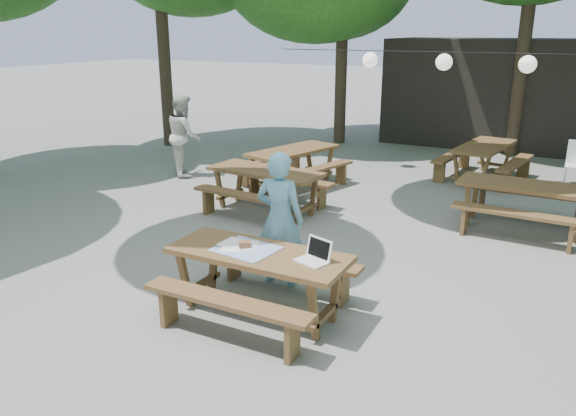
% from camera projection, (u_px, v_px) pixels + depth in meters
% --- Properties ---
extents(ground, '(80.00, 80.00, 0.00)m').
position_uv_depth(ground, '(337.00, 282.00, 7.11)').
color(ground, slate).
rests_on(ground, ground).
extents(pavilion, '(6.00, 3.00, 2.80)m').
position_uv_depth(pavilion, '(504.00, 92.00, 15.33)').
color(pavilion, black).
rests_on(pavilion, ground).
extents(main_picnic_table, '(2.00, 1.58, 0.75)m').
position_uv_depth(main_picnic_table, '(259.00, 282.00, 6.21)').
color(main_picnic_table, brown).
rests_on(main_picnic_table, ground).
extents(picnic_table_nw, '(2.07, 1.77, 0.75)m').
position_uv_depth(picnic_table_nw, '(266.00, 190.00, 9.74)').
color(picnic_table_nw, brown).
rests_on(picnic_table_nw, ground).
extents(picnic_table_ne, '(2.03, 1.66, 0.75)m').
position_uv_depth(picnic_table_ne, '(523.00, 206.00, 8.85)').
color(picnic_table_ne, brown).
rests_on(picnic_table_ne, ground).
extents(picnic_table_far_w, '(2.06, 2.27, 0.75)m').
position_uv_depth(picnic_table_far_w, '(293.00, 167.00, 11.37)').
color(picnic_table_far_w, brown).
rests_on(picnic_table_far_w, ground).
extents(picnic_table_far_e, '(1.84, 2.11, 0.75)m').
position_uv_depth(picnic_table_far_e, '(483.00, 162.00, 11.79)').
color(picnic_table_far_e, brown).
rests_on(picnic_table_far_e, ground).
extents(woman, '(0.63, 0.43, 1.69)m').
position_uv_depth(woman, '(280.00, 219.00, 6.85)').
color(woman, '#6CACC5').
rests_on(woman, ground).
extents(second_person, '(1.06, 1.06, 1.74)m').
position_uv_depth(second_person, '(184.00, 135.00, 12.06)').
color(second_person, silver).
rests_on(second_person, ground).
extents(plastic_chair, '(0.44, 0.44, 0.90)m').
position_uv_depth(plastic_chair, '(576.00, 173.00, 11.39)').
color(plastic_chair, white).
rests_on(plastic_chair, ground).
extents(laptop, '(0.40, 0.35, 0.24)m').
position_uv_depth(laptop, '(315.00, 256.00, 5.84)').
color(laptop, white).
rests_on(laptop, main_picnic_table).
extents(tabletop_clutter, '(0.71, 0.63, 0.08)m').
position_uv_depth(tabletop_clutter, '(245.00, 248.00, 6.18)').
color(tabletop_clutter, '#3460B4').
rests_on(tabletop_clutter, main_picnic_table).
extents(paper_lanterns, '(9.00, 0.34, 0.38)m').
position_uv_depth(paper_lanterns, '(445.00, 62.00, 11.52)').
color(paper_lanterns, black).
rests_on(paper_lanterns, ground).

